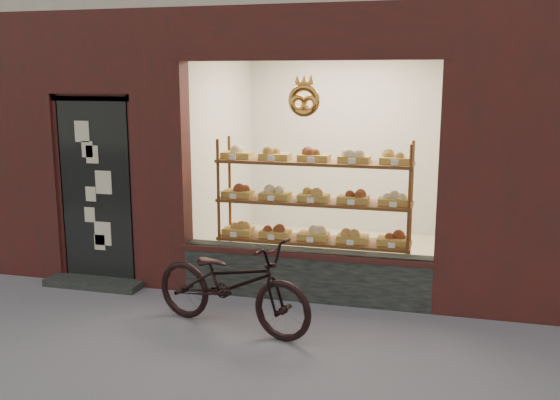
# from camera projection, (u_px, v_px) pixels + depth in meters

# --- Properties ---
(ground) EXTENTS (90.00, 90.00, 0.00)m
(ground) POSITION_uv_depth(u_px,v_px,m) (191.00, 384.00, 4.93)
(ground) COLOR slate
(display_shelf) EXTENTS (2.20, 0.45, 1.70)m
(display_shelf) POSITION_uv_depth(u_px,v_px,m) (314.00, 212.00, 7.06)
(display_shelf) COLOR #582C11
(display_shelf) RESTS_ON ground
(bicycle) EXTENTS (1.82, 1.02, 0.90)m
(bicycle) POSITION_uv_depth(u_px,v_px,m) (232.00, 283.00, 5.94)
(bicycle) COLOR black
(bicycle) RESTS_ON ground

